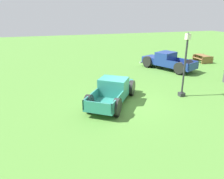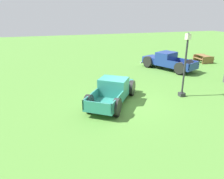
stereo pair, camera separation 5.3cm
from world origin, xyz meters
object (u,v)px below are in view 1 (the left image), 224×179
(lamp_post_near, at_px, (185,64))
(pickup_truck_behind_left, at_px, (165,61))
(picnic_table, at_px, (203,58))
(pickup_truck_foreground, at_px, (114,90))

(lamp_post_near, bearing_deg, pickup_truck_behind_left, 159.41)
(lamp_post_near, xyz_separation_m, picnic_table, (-8.27, 8.05, -1.70))
(pickup_truck_foreground, height_order, pickup_truck_behind_left, pickup_truck_behind_left)
(picnic_table, bearing_deg, lamp_post_near, -44.23)
(lamp_post_near, bearing_deg, pickup_truck_foreground, -96.13)
(pickup_truck_foreground, height_order, lamp_post_near, lamp_post_near)
(pickup_truck_behind_left, bearing_deg, lamp_post_near, -20.59)
(pickup_truck_behind_left, bearing_deg, picnic_table, 103.86)
(pickup_truck_foreground, xyz_separation_m, picnic_table, (-7.78, 12.67, -0.23))
(pickup_truck_behind_left, xyz_separation_m, picnic_table, (-1.35, 5.45, -0.29))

